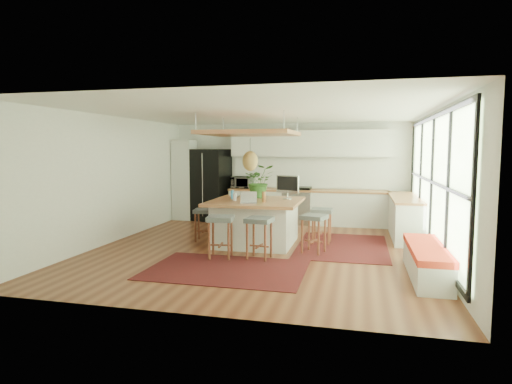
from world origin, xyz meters
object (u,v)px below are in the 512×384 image
(island, at_px, (256,222))
(stool_right_front, at_px, (314,235))
(monitor, at_px, (288,187))
(laptop, at_px, (249,197))
(stool_near_right, at_px, (259,240))
(stool_near_left, at_px, (221,239))
(island_plant, at_px, (259,185))
(stool_right_back, at_px, (322,227))
(stool_left_side, at_px, (204,225))
(microwave, at_px, (242,181))
(fridge, at_px, (210,187))

(island, xyz_separation_m, stool_right_front, (1.27, -0.52, -0.11))
(monitor, bearing_deg, laptop, -101.57)
(stool_near_right, distance_m, stool_right_front, 1.14)
(stool_near_left, bearing_deg, island_plant, 80.39)
(island, xyz_separation_m, monitor, (0.61, 0.35, 0.72))
(stool_near_left, bearing_deg, stool_near_right, 9.09)
(stool_near_left, distance_m, monitor, 2.10)
(stool_right_back, height_order, island_plant, island_plant)
(stool_right_back, xyz_separation_m, island_plant, (-1.38, 0.10, 0.86))
(stool_near_right, relative_size, island_plant, 1.05)
(stool_right_back, bearing_deg, monitor, -177.64)
(stool_near_right, relative_size, stool_left_side, 1.09)
(stool_left_side, xyz_separation_m, monitor, (1.78, 0.33, 0.83))
(stool_right_front, height_order, microwave, microwave)
(stool_near_right, xyz_separation_m, monitor, (0.25, 1.56, 0.83))
(stool_left_side, relative_size, island_plant, 0.96)
(monitor, bearing_deg, stool_near_left, -97.02)
(island, bearing_deg, stool_right_back, 15.79)
(monitor, distance_m, island_plant, 0.66)
(fridge, distance_m, stool_left_side, 2.85)
(stool_right_back, relative_size, island_plant, 1.02)
(stool_near_right, xyz_separation_m, island_plant, (-0.40, 1.68, 0.86))
(stool_near_left, distance_m, stool_near_right, 0.71)
(stool_left_side, distance_m, island_plant, 1.49)
(island, xyz_separation_m, stool_near_left, (-0.35, -1.32, -0.11))
(fridge, bearing_deg, stool_left_side, -61.99)
(stool_near_left, relative_size, stool_right_back, 1.05)
(stool_right_back, xyz_separation_m, laptop, (-1.36, -0.94, 0.70))
(stool_right_back, relative_size, stool_left_side, 1.06)
(fridge, height_order, stool_right_back, fridge)
(stool_right_front, relative_size, microwave, 1.30)
(fridge, height_order, island, fridge)
(island, xyz_separation_m, microwave, (-1.05, 2.71, 0.65))
(stool_near_left, bearing_deg, monitor, 60.22)
(stool_right_back, bearing_deg, stool_right_front, -94.63)
(laptop, height_order, microwave, microwave)
(stool_near_left, height_order, stool_right_front, stool_near_left)
(monitor, height_order, island_plant, island_plant)
(stool_left_side, distance_m, microwave, 2.80)
(stool_near_left, xyz_separation_m, island_plant, (0.30, 1.79, 0.86))
(stool_right_front, bearing_deg, stool_left_side, 167.34)
(stool_left_side, xyz_separation_m, island_plant, (1.13, 0.45, 0.86))
(stool_right_back, height_order, monitor, monitor)
(laptop, distance_m, island_plant, 1.05)
(island, height_order, stool_near_right, island)
(stool_right_back, xyz_separation_m, microwave, (-2.40, 2.33, 0.76))
(island, xyz_separation_m, stool_left_side, (-1.17, 0.02, -0.11))
(stool_right_back, bearing_deg, laptop, -145.22)
(stool_right_front, height_order, monitor, monitor)
(laptop, height_order, island_plant, island_plant)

